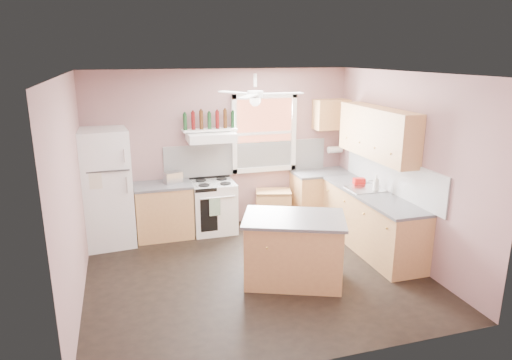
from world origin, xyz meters
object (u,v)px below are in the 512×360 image
object	(u,v)px
toaster	(173,178)
stove	(214,207)
island	(293,251)
cart	(273,207)
refrigerator	(105,188)

from	to	relation	value
toaster	stove	xyz separation A→B (m)	(0.66, -0.02, -0.56)
island	toaster	bearing A→B (deg)	144.46
stove	cart	world-z (taller)	stove
toaster	island	world-z (taller)	toaster
toaster	cart	size ratio (longest dim) A/B	0.46
stove	island	distance (m)	2.15
cart	refrigerator	bearing A→B (deg)	-162.72
stove	island	size ratio (longest dim) A/B	0.70
stove	island	bearing A→B (deg)	-71.59
refrigerator	toaster	size ratio (longest dim) A/B	6.59
stove	island	world-z (taller)	same
refrigerator	cart	bearing A→B (deg)	-3.04
cart	stove	bearing A→B (deg)	-161.92
refrigerator	toaster	world-z (taller)	refrigerator
refrigerator	stove	world-z (taller)	refrigerator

